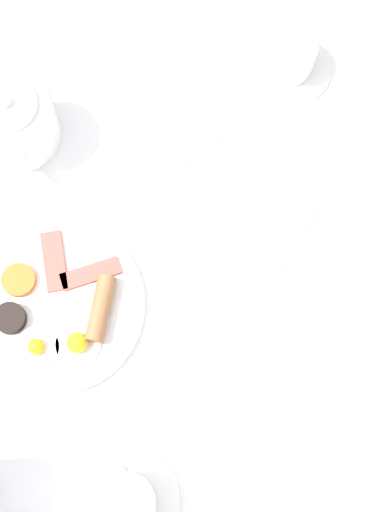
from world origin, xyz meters
TOP-DOWN VIEW (x-y plane):
  - ground_plane at (0.00, 0.00)m, footprint 8.00×8.00m
  - table at (0.00, 0.00)m, footprint 0.96×0.96m
  - breakfast_plate at (0.20, 0.07)m, footprint 0.26×0.26m
  - teapot_near at (0.27, -0.22)m, footprint 0.12×0.21m
  - teacup_with_saucer_left at (-0.17, -0.33)m, footprint 0.15×0.15m
  - teacup_with_saucer_right at (0.10, 0.35)m, footprint 0.15×0.15m
  - napkin_folded at (0.02, -0.24)m, footprint 0.14×0.16m
  - knife_by_plate at (-0.04, 0.16)m, footprint 0.07×0.20m
  - spoon_for_tea at (-0.17, -0.04)m, footprint 0.09×0.14m

SIDE VIEW (x-z plane):
  - ground_plane at x=0.00m, z-range 0.00..0.00m
  - table at x=0.00m, z-range 0.29..1.00m
  - knife_by_plate at x=-0.04m, z-range 0.72..0.72m
  - spoon_for_tea at x=-0.17m, z-range 0.72..0.72m
  - napkin_folded at x=0.02m, z-range 0.72..0.72m
  - breakfast_plate at x=0.20m, z-range 0.71..0.75m
  - teacup_with_saucer_right at x=0.10m, z-range 0.71..0.78m
  - teacup_with_saucer_left at x=-0.17m, z-range 0.71..0.78m
  - teapot_near at x=0.27m, z-range 0.71..0.83m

